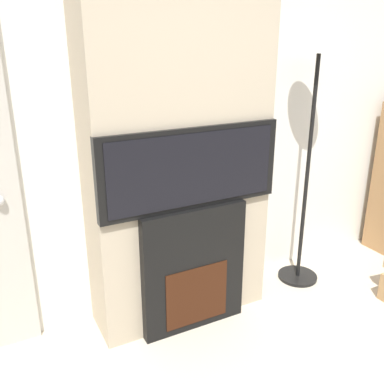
# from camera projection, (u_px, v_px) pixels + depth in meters

# --- Properties ---
(wall_back) EXTENTS (6.00, 0.06, 2.70)m
(wall_back) POSITION_uv_depth(u_px,v_px,m) (164.00, 120.00, 2.87)
(wall_back) COLOR silver
(wall_back) RESTS_ON ground_plane
(chimney_breast) EXTENTS (1.20, 0.38, 2.70)m
(chimney_breast) POSITION_uv_depth(u_px,v_px,m) (178.00, 126.00, 2.68)
(chimney_breast) COLOR tan
(chimney_breast) RESTS_ON ground_plane
(fireplace) EXTENTS (0.73, 0.15, 0.87)m
(fireplace) POSITION_uv_depth(u_px,v_px,m) (192.00, 268.00, 2.84)
(fireplace) COLOR black
(fireplace) RESTS_ON ground_plane
(television) EXTENTS (1.20, 0.07, 0.51)m
(television) POSITION_uv_depth(u_px,v_px,m) (192.00, 169.00, 2.60)
(television) COLOR black
(television) RESTS_ON fireplace
(floor_lamp) EXTENTS (0.32, 0.32, 1.87)m
(floor_lamp) POSITION_uv_depth(u_px,v_px,m) (313.00, 113.00, 3.08)
(floor_lamp) COLOR black
(floor_lamp) RESTS_ON ground_plane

